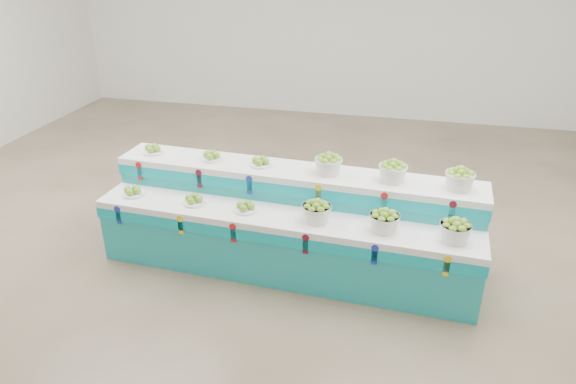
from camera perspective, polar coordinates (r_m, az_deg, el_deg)
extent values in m
plane|color=brown|center=(6.33, -4.39, -4.61)|extent=(10.00, 10.00, 0.00)
plane|color=silver|center=(10.39, 3.96, 19.20)|extent=(10.00, 0.00, 10.00)
cylinder|color=white|center=(5.85, -16.62, 0.16)|extent=(0.25, 0.25, 0.10)
cylinder|color=white|center=(5.51, -10.25, -0.77)|extent=(0.25, 0.25, 0.10)
cylinder|color=white|center=(5.29, -4.67, -1.57)|extent=(0.25, 0.25, 0.10)
cylinder|color=white|center=(6.11, -14.58, 4.61)|extent=(0.25, 0.25, 0.10)
cylinder|color=white|center=(5.79, -8.38, 3.98)|extent=(0.25, 0.25, 0.10)
cylinder|color=white|center=(5.58, -3.00, 3.40)|extent=(0.25, 0.25, 0.10)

